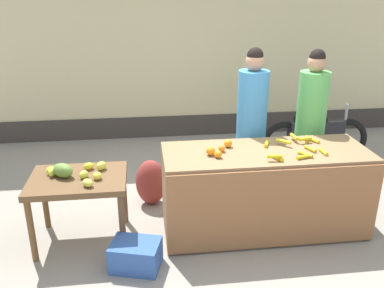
{
  "coord_description": "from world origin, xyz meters",
  "views": [
    {
      "loc": [
        -0.84,
        -3.69,
        2.44
      ],
      "look_at": [
        -0.36,
        0.15,
        0.94
      ],
      "focal_mm": 38.3,
      "sensor_mm": 36.0,
      "label": 1
    }
  ],
  "objects_px": {
    "vendor_woman_green_shirt": "(310,126)",
    "parked_motorcycle": "(315,137)",
    "vendor_woman_blue_shirt": "(251,127)",
    "produce_crate": "(136,255)",
    "produce_sack": "(151,182)"
  },
  "relations": [
    {
      "from": "vendor_woman_green_shirt",
      "to": "parked_motorcycle",
      "type": "bearing_deg",
      "value": 61.3
    },
    {
      "from": "produce_crate",
      "to": "vendor_woman_blue_shirt",
      "type": "bearing_deg",
      "value": 40.36
    },
    {
      "from": "parked_motorcycle",
      "to": "produce_sack",
      "type": "height_order",
      "value": "parked_motorcycle"
    },
    {
      "from": "vendor_woman_blue_shirt",
      "to": "produce_sack",
      "type": "height_order",
      "value": "vendor_woman_blue_shirt"
    },
    {
      "from": "vendor_woman_blue_shirt",
      "to": "produce_crate",
      "type": "xyz_separation_m",
      "value": [
        -1.35,
        -1.15,
        -0.79
      ]
    },
    {
      "from": "parked_motorcycle",
      "to": "produce_sack",
      "type": "xyz_separation_m",
      "value": [
        -2.4,
        -0.93,
        -0.12
      ]
    },
    {
      "from": "produce_crate",
      "to": "produce_sack",
      "type": "xyz_separation_m",
      "value": [
        0.18,
        1.18,
        0.15
      ]
    },
    {
      "from": "vendor_woman_blue_shirt",
      "to": "produce_sack",
      "type": "bearing_deg",
      "value": 178.23
    },
    {
      "from": "vendor_woman_blue_shirt",
      "to": "produce_sack",
      "type": "distance_m",
      "value": 1.33
    },
    {
      "from": "vendor_woman_green_shirt",
      "to": "parked_motorcycle",
      "type": "distance_m",
      "value": 1.2
    },
    {
      "from": "vendor_woman_green_shirt",
      "to": "produce_sack",
      "type": "distance_m",
      "value": 1.98
    },
    {
      "from": "vendor_woman_green_shirt",
      "to": "parked_motorcycle",
      "type": "height_order",
      "value": "vendor_woman_green_shirt"
    },
    {
      "from": "parked_motorcycle",
      "to": "vendor_woman_blue_shirt",
      "type": "bearing_deg",
      "value": -141.84
    },
    {
      "from": "parked_motorcycle",
      "to": "produce_crate",
      "type": "height_order",
      "value": "parked_motorcycle"
    },
    {
      "from": "vendor_woman_blue_shirt",
      "to": "parked_motorcycle",
      "type": "height_order",
      "value": "vendor_woman_blue_shirt"
    }
  ]
}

